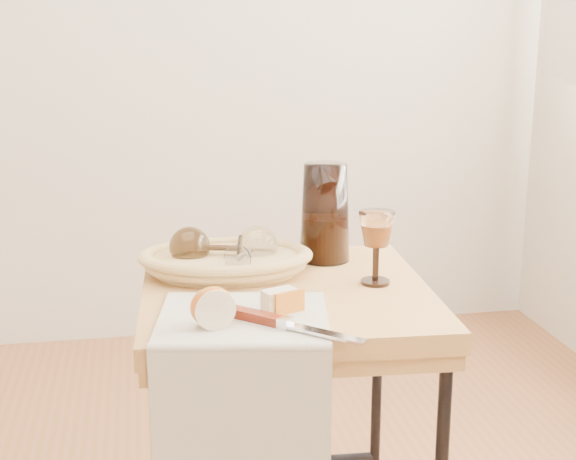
{
  "coord_description": "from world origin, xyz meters",
  "views": [
    {
      "loc": [
        0.22,
        -1.27,
        1.21
      ],
      "look_at": [
        0.5,
        0.19,
        0.82
      ],
      "focal_mm": 51.03,
      "sensor_mm": 36.0,
      "label": 1
    }
  ],
  "objects": [
    {
      "name": "apple_half",
      "position": [
        0.33,
        0.02,
        0.74
      ],
      "size": [
        0.08,
        0.05,
        0.07
      ],
      "primitive_type": "ellipsoid",
      "rotation": [
        0.0,
        0.0,
        0.19
      ],
      "color": "red",
      "rests_on": "tea_towel"
    },
    {
      "name": "goblet_lying_b",
      "position": [
        0.44,
        0.3,
        0.76
      ],
      "size": [
        0.14,
        0.16,
        0.08
      ],
      "primitive_type": null,
      "rotation": [
        0.0,
        0.0,
        1.04
      ],
      "color": "white",
      "rests_on": "bread_basket"
    },
    {
      "name": "wine_goblet",
      "position": [
        0.67,
        0.2,
        0.78
      ],
      "size": [
        0.09,
        0.09,
        0.15
      ],
      "primitive_type": null,
      "rotation": [
        0.0,
        0.0,
        -0.32
      ],
      "color": "white",
      "rests_on": "side_table"
    },
    {
      "name": "goblet_lying_a",
      "position": [
        0.36,
        0.33,
        0.76
      ],
      "size": [
        0.15,
        0.12,
        0.08
      ],
      "primitive_type": null,
      "rotation": [
        0.0,
        0.0,
        2.86
      ],
      "color": "#3F2E1B",
      "rests_on": "bread_basket"
    },
    {
      "name": "pitcher",
      "position": [
        0.61,
        0.38,
        0.81
      ],
      "size": [
        0.21,
        0.26,
        0.25
      ],
      "primitive_type": null,
      "rotation": [
        0.0,
        0.0,
        0.31
      ],
      "color": "black",
      "rests_on": "side_table"
    },
    {
      "name": "table_knife",
      "position": [
        0.46,
        -0.02,
        0.72
      ],
      "size": [
        0.2,
        0.19,
        0.02
      ],
      "primitive_type": null,
      "rotation": [
        0.0,
        0.0,
        -0.74
      ],
      "color": "silver",
      "rests_on": "tea_towel"
    },
    {
      "name": "tea_towel",
      "position": [
        0.39,
        0.05,
        0.71
      ],
      "size": [
        0.33,
        0.31,
        0.01
      ],
      "primitive_type": "cube",
      "rotation": [
        0.0,
        0.0,
        -0.17
      ],
      "color": "beige",
      "rests_on": "side_table"
    },
    {
      "name": "apple_wedge",
      "position": [
        0.46,
        0.07,
        0.73
      ],
      "size": [
        0.07,
        0.05,
        0.04
      ],
      "primitive_type": "cube",
      "rotation": [
        0.0,
        0.0,
        0.38
      ],
      "color": "beige",
      "rests_on": "tea_towel"
    },
    {
      "name": "side_table",
      "position": [
        0.5,
        0.21,
        0.35
      ],
      "size": [
        0.59,
        0.59,
        0.7
      ],
      "primitive_type": null,
      "rotation": [
        0.0,
        0.0,
        -0.06
      ],
      "color": "olive",
      "rests_on": "floor"
    },
    {
      "name": "bread_basket",
      "position": [
        0.39,
        0.32,
        0.73
      ],
      "size": [
        0.33,
        0.25,
        0.05
      ],
      "primitive_type": null,
      "rotation": [
        0.0,
        0.0,
        -0.11
      ],
      "color": "tan",
      "rests_on": "side_table"
    }
  ]
}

